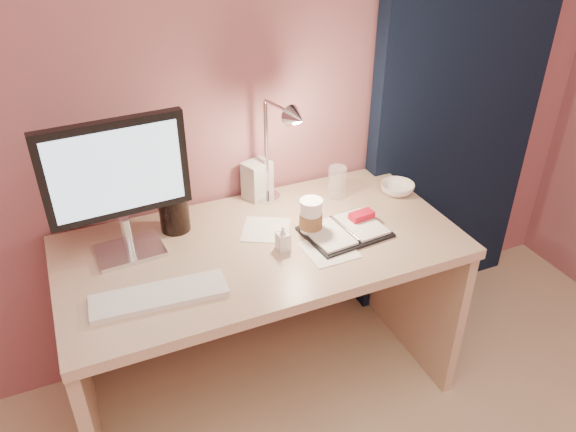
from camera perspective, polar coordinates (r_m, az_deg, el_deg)
name	(u,v)px	position (r m, az deg, el deg)	size (l,w,h in m)	color
room	(446,71)	(2.49, 15.75, 14.01)	(3.50, 3.50, 3.50)	#C6B28E
desk	(256,281)	(2.17, -3.27, -6.64)	(1.40, 0.70, 0.73)	#C8AB8E
monitor	(117,178)	(1.85, -17.01, 3.73)	(0.46, 0.17, 0.49)	silver
keyboard	(159,295)	(1.78, -12.93, -7.87)	(0.42, 0.12, 0.02)	silver
planner	(346,230)	(2.03, 5.95, -1.38)	(0.31, 0.24, 0.05)	black
paper_a	(329,250)	(1.94, 4.22, -3.44)	(0.17, 0.17, 0.00)	white
paper_b	(266,230)	(2.04, -2.25, -1.39)	(0.17, 0.17, 0.00)	white
coffee_cup	(311,218)	(2.00, 2.34, -0.18)	(0.08, 0.08, 0.13)	white
clear_cup	(337,182)	(2.23, 5.01, 3.45)	(0.07, 0.07, 0.13)	white
bowl	(397,188)	(2.31, 11.03, 2.76)	(0.14, 0.14, 0.04)	white
lotion_bottle	(283,237)	(1.92, -0.50, -2.19)	(0.04, 0.04, 0.10)	white
dark_jar	(174,211)	(2.05, -11.51, 0.49)	(0.11, 0.11, 0.15)	black
product_box	(257,180)	(2.21, -3.15, 3.68)	(0.10, 0.08, 0.15)	silver
desk_lamp	(270,148)	(2.01, -1.85, 6.95)	(0.14, 0.27, 0.44)	silver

